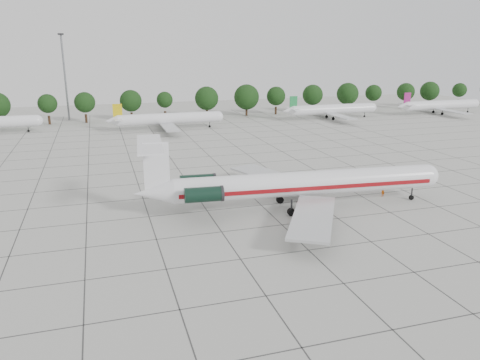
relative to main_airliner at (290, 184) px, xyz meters
The scene contains 9 objects.
ground 5.57m from the main_airliner, 142.26° to the left, with size 260.00×260.00×0.00m, color #B0B0A8.
apron_joints 18.26m from the main_airliner, 100.74° to the left, with size 170.00×170.00×0.02m, color #383838.
main_airliner is the anchor object (origin of this frame).
ground_crew 15.97m from the main_airliner, ahead, with size 0.69×0.45×1.90m, color #DA560C.
bg_airliner_c 69.29m from the main_airliner, 95.46° to the left, with size 28.24×27.20×7.40m.
bg_airliner_d 86.03m from the main_airliner, 58.42° to the left, with size 28.24×27.20×7.40m.
bg_airliner_e 111.38m from the main_airliner, 40.63° to the left, with size 28.24×27.20×7.40m.
tree_line 88.89m from the main_airliner, 99.73° to the left, with size 249.86×8.44×10.22m.
floodlight_mast 100.85m from the main_airliner, 109.41° to the left, with size 1.60×1.60×25.45m.
Camera 1 is at (-21.44, -59.94, 22.22)m, focal length 35.00 mm.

